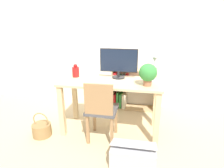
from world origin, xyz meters
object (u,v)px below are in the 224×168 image
(chair, at_px, (101,109))
(desk_lamp, at_px, (154,67))
(keyboard, at_px, (119,82))
(monitor, at_px, (119,62))
(potted_plant, at_px, (148,73))
(basket, at_px, (42,129))
(vase, at_px, (76,71))
(bookshelf, at_px, (126,90))
(storage_box, at_px, (133,155))

(chair, bearing_deg, desk_lamp, 25.34)
(keyboard, bearing_deg, monitor, 100.54)
(desk_lamp, xyz_separation_m, potted_plant, (-0.08, -0.16, -0.05))
(potted_plant, distance_m, chair, 0.76)
(potted_plant, xyz_separation_m, basket, (-1.45, -0.22, -0.84))
(vase, bearing_deg, keyboard, -12.42)
(monitor, xyz_separation_m, vase, (-0.64, -0.06, -0.16))
(monitor, height_order, vase, monitor)
(potted_plant, xyz_separation_m, chair, (-0.58, -0.17, -0.47))
(bookshelf, height_order, basket, bookshelf)
(monitor, bearing_deg, vase, -174.37)
(desk_lamp, bearing_deg, chair, -153.31)
(keyboard, relative_size, storage_box, 0.70)
(bookshelf, bearing_deg, keyboard, -90.94)
(keyboard, height_order, potted_plant, potted_plant)
(monitor, distance_m, bookshelf, 0.92)
(desk_lamp, height_order, bookshelf, desk_lamp)
(keyboard, relative_size, vase, 1.84)
(desk_lamp, xyz_separation_m, storage_box, (-0.20, -0.71, -0.87))
(chair, bearing_deg, keyboard, 50.12)
(chair, height_order, basket, chair)
(potted_plant, relative_size, bookshelf, 0.37)
(keyboard, distance_m, vase, 0.70)
(keyboard, height_order, vase, vase)
(basket, distance_m, storage_box, 1.37)
(bookshelf, distance_m, basket, 1.60)
(keyboard, distance_m, bookshelf, 0.96)
(potted_plant, bearing_deg, desk_lamp, 63.82)
(desk_lamp, height_order, storage_box, desk_lamp)
(keyboard, xyz_separation_m, potted_plant, (0.38, -0.08, 0.16))
(desk_lamp, distance_m, storage_box, 1.14)
(desk_lamp, bearing_deg, vase, 176.60)
(basket, bearing_deg, chair, 3.00)
(bookshelf, xyz_separation_m, basket, (-1.08, -1.15, -0.26))
(chair, bearing_deg, potted_plant, 15.01)
(monitor, height_order, storage_box, monitor)
(vase, distance_m, storage_box, 1.43)
(desk_lamp, bearing_deg, basket, -166.19)
(vase, relative_size, storage_box, 0.38)
(basket, bearing_deg, storage_box, -14.05)
(vase, distance_m, desk_lamp, 1.15)
(keyboard, height_order, bookshelf, keyboard)
(chair, xyz_separation_m, basket, (-0.87, -0.05, -0.37))
(vase, relative_size, potted_plant, 0.68)
(vase, xyz_separation_m, bookshelf, (0.69, 0.71, -0.50))
(potted_plant, bearing_deg, basket, -171.55)
(potted_plant, distance_m, bookshelf, 1.16)
(vase, relative_size, basket, 0.55)
(monitor, distance_m, desk_lamp, 0.52)
(bookshelf, height_order, storage_box, bookshelf)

